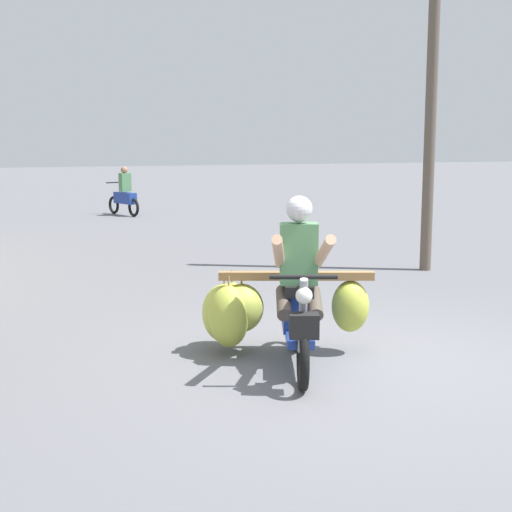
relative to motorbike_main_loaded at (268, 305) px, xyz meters
The scene contains 4 objects.
ground_plane 1.05m from the motorbike_main_loaded, 39.21° to the right, with size 120.00×120.00×0.00m, color slate.
motorbike_main_loaded is the anchor object (origin of this frame).
motorbike_distant_ahead_left 14.46m from the motorbike_main_loaded, 82.64° to the left, with size 0.68×1.57×1.40m.
utility_pole 6.22m from the motorbike_main_loaded, 38.57° to the left, with size 0.18×0.18×6.64m, color brown.
Camera 1 is at (-3.44, -5.59, 2.04)m, focal length 50.71 mm.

